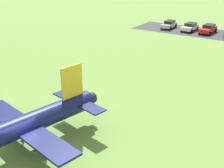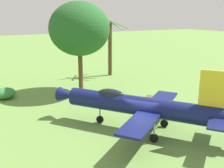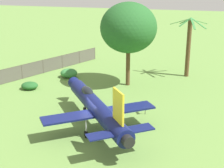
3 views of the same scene
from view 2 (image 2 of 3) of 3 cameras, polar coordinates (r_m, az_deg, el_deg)
ground_plane at (r=20.39m, az=6.71°, el=-9.96°), size 200.00×200.00×0.00m
display_jet at (r=19.75m, az=5.93°, el=-4.57°), size 10.38×12.38×5.04m
shade_tree at (r=29.46m, az=-7.00°, el=11.59°), size 6.51×6.83×9.83m
palm_tree at (r=37.51m, az=-0.41°, el=7.83°), size 4.62×3.84×7.63m
shrub_by_tree at (r=29.64m, az=-21.97°, el=-1.84°), size 2.18×2.09×1.12m
info_plaque at (r=25.14m, az=7.89°, el=-3.05°), size 0.64×0.72×1.14m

